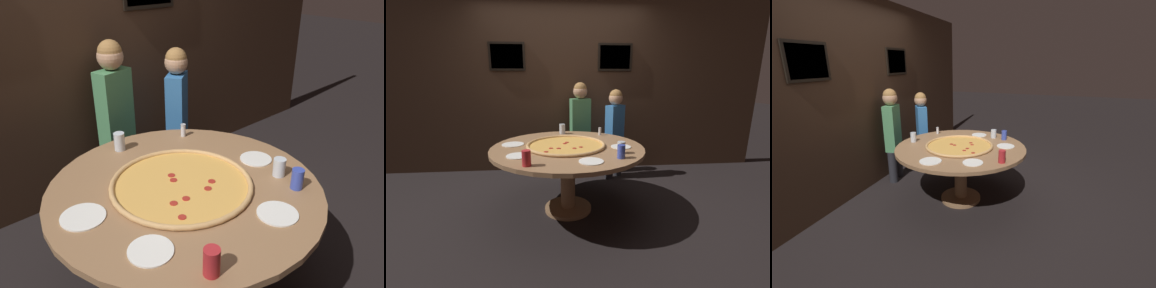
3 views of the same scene
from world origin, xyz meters
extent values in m
plane|color=black|center=(0.00, 0.00, 0.00)|extent=(24.00, 24.00, 0.00)
cube|color=#3D281C|center=(0.00, 1.41, 1.30)|extent=(6.40, 0.06, 2.60)
cube|color=black|center=(-0.80, 1.36, 1.75)|extent=(0.52, 0.02, 0.40)
cube|color=#936B5B|center=(-0.80, 1.36, 1.75)|extent=(0.46, 0.01, 0.34)
cube|color=black|center=(0.80, 1.36, 1.75)|extent=(0.52, 0.02, 0.40)
cube|color=#936B5B|center=(0.80, 1.36, 1.75)|extent=(0.46, 0.01, 0.34)
cylinder|color=#936B47|center=(0.00, 0.00, 0.72)|extent=(1.61, 1.61, 0.04)
cylinder|color=#936B47|center=(0.00, 0.00, 0.35)|extent=(0.16, 0.16, 0.70)
cylinder|color=#936B47|center=(0.00, 0.00, 0.02)|extent=(0.52, 0.52, 0.04)
cylinder|color=#E5A84C|center=(-0.02, 0.01, 0.75)|extent=(0.80, 0.80, 0.01)
torus|color=tan|center=(-0.02, 0.01, 0.76)|extent=(0.84, 0.84, 0.03)
cylinder|color=#A8281E|center=(0.13, -0.09, 0.75)|extent=(0.04, 0.04, 0.00)
cylinder|color=#A8281E|center=(0.00, 0.12, 0.75)|extent=(0.04, 0.04, 0.00)
cylinder|color=#A8281E|center=(-0.18, -0.11, 0.75)|extent=(0.04, 0.04, 0.00)
cylinder|color=#A8281E|center=(0.06, -0.13, 0.75)|extent=(0.04, 0.04, 0.00)
cylinder|color=#A8281E|center=(-0.03, 0.07, 0.75)|extent=(0.04, 0.04, 0.00)
cylinder|color=#A8281E|center=(-0.10, -0.12, 0.75)|extent=(0.04, 0.04, 0.00)
cylinder|color=#A8281E|center=(-0.22, -0.23, 0.75)|extent=(0.04, 0.04, 0.00)
cylinder|color=#384CB7|center=(0.46, -0.46, 0.80)|extent=(0.07, 0.07, 0.12)
cylinder|color=silver|center=(0.50, -0.30, 0.80)|extent=(0.08, 0.08, 0.12)
cylinder|color=silver|center=(-0.03, 0.65, 0.80)|extent=(0.07, 0.07, 0.13)
cylinder|color=#B22328|center=(-0.37, -0.59, 0.81)|extent=(0.07, 0.07, 0.13)
cylinder|color=white|center=(-0.48, -0.31, 0.74)|extent=(0.22, 0.22, 0.01)
cylinder|color=white|center=(0.18, -0.53, 0.74)|extent=(0.22, 0.22, 0.01)
cylinder|color=white|center=(-0.59, 0.12, 0.74)|extent=(0.24, 0.24, 0.01)
cylinder|color=white|center=(0.56, -0.08, 0.74)|extent=(0.21, 0.21, 0.01)
cylinder|color=silver|center=(0.44, 0.52, 0.78)|extent=(0.04, 0.04, 0.08)
cylinder|color=#B7B7BC|center=(0.44, 0.52, 0.83)|extent=(0.04, 0.04, 0.01)
cylinder|color=#232328|center=(0.36, 1.18, 0.24)|extent=(0.15, 0.15, 0.48)
cylinder|color=#232328|center=(0.15, 1.14, 0.24)|extent=(0.15, 0.15, 0.48)
cube|color=#4C8C59|center=(0.25, 1.16, 0.82)|extent=(0.31, 0.21, 0.67)
sphere|color=tan|center=(0.25, 1.16, 1.26)|extent=(0.21, 0.21, 0.21)
sphere|color=#9E703D|center=(0.25, 1.16, 1.29)|extent=(0.19, 0.19, 0.19)
cylinder|color=#232328|center=(0.81, 1.00, 0.22)|extent=(0.17, 0.17, 0.45)
cylinder|color=#232328|center=(0.65, 0.88, 0.22)|extent=(0.17, 0.17, 0.45)
cube|color=#3370B2|center=(0.73, 0.94, 0.76)|extent=(0.30, 0.28, 0.63)
sphere|color=tan|center=(0.73, 0.94, 1.17)|extent=(0.19, 0.19, 0.19)
sphere|color=#9E703D|center=(0.73, 0.94, 1.20)|extent=(0.18, 0.18, 0.18)
camera|label=1|loc=(-1.22, -1.41, 1.94)|focal=35.00mm
camera|label=2|loc=(-0.13, -2.64, 1.45)|focal=24.00mm
camera|label=3|loc=(-2.86, -1.05, 1.75)|focal=24.00mm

